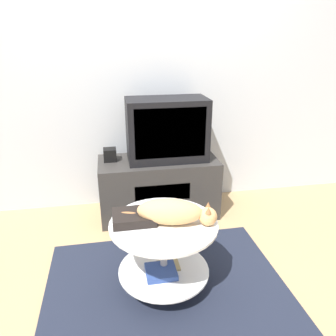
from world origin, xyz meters
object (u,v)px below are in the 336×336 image
tv (167,130)px  dvd_box (134,217)px  cat (173,212)px  speaker (110,155)px

tv → dvd_box: size_ratio=2.65×
cat → dvd_box: bearing=-179.4°
dvd_box → speaker: bearing=96.9°
tv → cat: size_ratio=1.15×
speaker → dvd_box: 0.97m
speaker → cat: 1.07m
tv → speaker: size_ratio=6.26×
speaker → dvd_box: bearing=-83.1°
speaker → dvd_box: (0.12, -0.96, -0.06)m
speaker → dvd_box: speaker is taller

